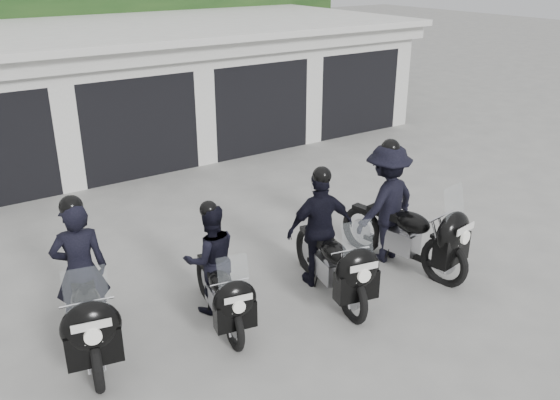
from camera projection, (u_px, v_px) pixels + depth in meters
ground at (284, 279)px, 8.98m from camera, size 80.00×80.00×0.00m
garage_block at (99, 92)px, 14.60m from camera, size 16.40×6.80×2.96m
background_vegetation at (54, 19)px, 18.00m from camera, size 20.00×3.90×5.80m
police_bike_a at (84, 292)px, 7.14m from camera, size 0.97×2.25×1.98m
police_bike_b at (215, 269)px, 7.82m from camera, size 0.91×1.89×1.66m
police_bike_c at (326, 239)px, 8.44m from camera, size 1.13×2.14×1.89m
police_bike_d at (396, 211)px, 9.18m from camera, size 1.32×2.35×2.06m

